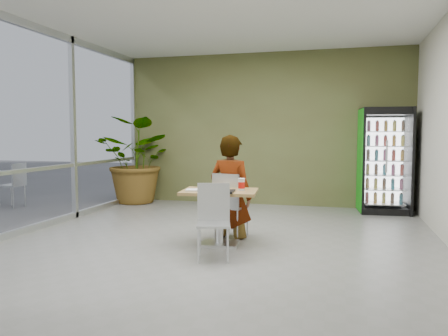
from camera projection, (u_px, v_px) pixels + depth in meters
The scene contains 13 objects.
ground at pixel (218, 244), 5.96m from camera, with size 7.00×7.00×0.00m, color gray.
room_envelope at pixel (218, 127), 5.83m from camera, with size 6.00×7.00×3.20m, color beige, non-canonical shape.
storefront_frame at pixel (28, 127), 6.61m from camera, with size 0.10×7.00×3.20m, color silver, non-canonical shape.
dining_table at pixel (220, 206), 5.86m from camera, with size 1.06×0.80×0.75m.
chair_far at pixel (229, 200), 6.27m from camera, with size 0.49×0.50×0.94m.
chair_near at pixel (214, 214), 5.29m from camera, with size 0.49×0.49×0.90m.
seated_woman at pixel (231, 197), 6.31m from camera, with size 0.66×0.43×1.79m, color black.
pizza_plate at pixel (216, 188), 5.96m from camera, with size 0.36×0.34×0.03m.
soda_cup at pixel (241, 185), 5.79m from camera, with size 0.09×0.09×0.16m.
napkin_stack at pixel (193, 190), 5.77m from camera, with size 0.17×0.17×0.02m, color white.
cafeteria_tray at pixel (217, 191), 5.63m from camera, with size 0.43×0.31×0.02m, color black.
beverage_fridge at pixel (384, 161), 8.27m from camera, with size 0.98×0.78×1.99m.
potted_plant at pixel (139, 160), 9.47m from camera, with size 1.67×1.44×1.85m, color #2E5F26.
Camera 1 is at (1.60, -5.63, 1.50)m, focal length 35.00 mm.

